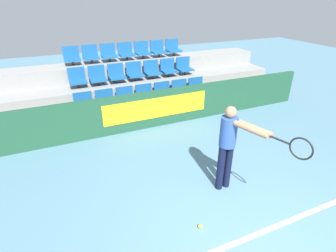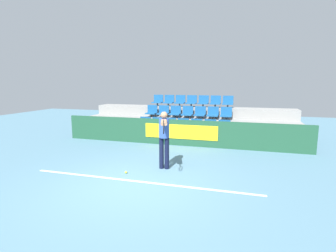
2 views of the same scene
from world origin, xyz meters
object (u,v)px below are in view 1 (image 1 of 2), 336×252
object	(u,v)px
stadium_chair_7	(77,79)
stadium_chair_14	(72,57)
stadium_chair_8	(98,77)
stadium_chair_16	(109,54)
stadium_chair_10	(135,72)
stadium_chair_18	(142,51)
stadium_chair_11	(152,70)
tennis_player	(231,143)
stadium_chair_13	(184,67)
stadium_chair_9	(117,74)
stadium_chair_0	(84,104)
stadium_chair_4	(163,93)
stadium_chair_5	(181,90)
stadium_chair_2	(126,98)
stadium_chair_20	(173,48)
stadium_chair_6	(197,88)
tennis_ball	(200,226)
stadium_chair_3	(145,95)
stadium_chair_1	(106,101)
stadium_chair_15	(91,55)
stadium_chair_12	(169,69)
stadium_chair_19	(158,50)

from	to	relation	value
stadium_chair_7	stadium_chair_14	distance (m)	0.98
stadium_chair_8	stadium_chair_16	bearing A→B (deg)	57.98
stadium_chair_10	stadium_chair_18	xyz separation A→B (m)	(0.55, 0.88, 0.43)
stadium_chair_11	tennis_player	xyz separation A→B (m)	(-0.24, -4.42, -0.12)
stadium_chair_8	stadium_chair_18	world-z (taller)	stadium_chair_18
stadium_chair_7	stadium_chair_13	bearing A→B (deg)	0.00
stadium_chair_9	stadium_chair_10	bearing A→B (deg)	0.00
stadium_chair_0	stadium_chair_4	world-z (taller)	same
stadium_chair_9	stadium_chair_4	bearing A→B (deg)	-38.65
stadium_chair_5	stadium_chair_14	xyz separation A→B (m)	(-2.76, 1.76, 0.86)
stadium_chair_8	stadium_chair_11	xyz separation A→B (m)	(1.65, 0.00, 0.00)
stadium_chair_2	stadium_chair_20	bearing A→B (deg)	38.65
stadium_chair_5	stadium_chair_6	world-z (taller)	same
stadium_chair_9	tennis_ball	bearing A→B (deg)	-90.20
stadium_chair_3	stadium_chair_11	bearing A→B (deg)	57.98
stadium_chair_0	stadium_chair_8	bearing A→B (deg)	57.98
stadium_chair_6	stadium_chair_20	size ratio (longest dim) A/B	1.00
stadium_chair_3	tennis_player	size ratio (longest dim) A/B	0.33
stadium_chair_1	tennis_player	distance (m)	3.83
tennis_ball	tennis_player	bearing A→B (deg)	34.56
tennis_ball	stadium_chair_3	bearing A→B (deg)	82.18
stadium_chair_7	stadium_chair_20	bearing A→B (deg)	14.92
stadium_chair_15	tennis_player	size ratio (longest dim) A/B	0.33
stadium_chair_2	stadium_chair_12	distance (m)	1.92
stadium_chair_18	stadium_chair_20	world-z (taller)	same
stadium_chair_4	stadium_chair_8	size ratio (longest dim) A/B	1.00
stadium_chair_0	stadium_chair_16	xyz separation A→B (m)	(1.10, 1.76, 0.86)
stadium_chair_7	stadium_chair_15	xyz separation A→B (m)	(0.55, 0.88, 0.43)
stadium_chair_18	tennis_player	size ratio (longest dim) A/B	0.33
stadium_chair_0	stadium_chair_12	distance (m)	2.93
stadium_chair_8	stadium_chair_11	size ratio (longest dim) A/B	1.00
stadium_chair_5	stadium_chair_11	distance (m)	1.13
tennis_player	stadium_chair_13	bearing A→B (deg)	56.32
stadium_chair_16	tennis_ball	distance (m)	6.10
stadium_chair_7	stadium_chair_15	bearing A→B (deg)	57.98
stadium_chair_8	tennis_ball	xyz separation A→B (m)	(0.53, -5.03, -1.06)
stadium_chair_0	stadium_chair_14	distance (m)	1.96
stadium_chair_4	tennis_player	size ratio (longest dim) A/B	0.33
stadium_chair_16	tennis_player	bearing A→B (deg)	-80.77
stadium_chair_9	stadium_chair_1	bearing A→B (deg)	-122.02
stadium_chair_18	stadium_chair_11	bearing A→B (deg)	-90.00
stadium_chair_12	tennis_ball	distance (m)	5.41
stadium_chair_4	stadium_chair_7	bearing A→B (deg)	158.21
stadium_chair_19	stadium_chair_12	bearing A→B (deg)	-90.00
stadium_chair_2	stadium_chair_7	xyz separation A→B (m)	(-1.10, 0.88, 0.43)
stadium_chair_8	stadium_chair_14	distance (m)	1.13
stadium_chair_16	stadium_chair_15	bearing A→B (deg)	180.00
stadium_chair_10	stadium_chair_16	size ratio (longest dim) A/B	1.00
stadium_chair_3	stadium_chair_10	distance (m)	0.98
stadium_chair_10	stadium_chair_19	size ratio (longest dim) A/B	1.00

